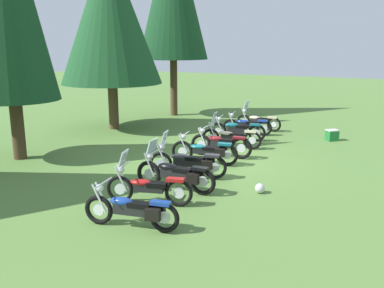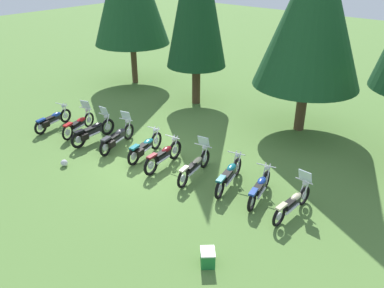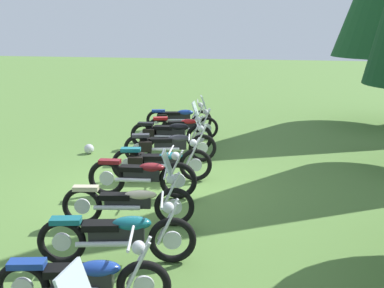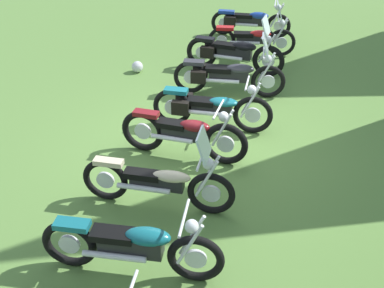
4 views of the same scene
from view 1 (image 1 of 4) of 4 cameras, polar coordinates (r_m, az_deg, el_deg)
The scene contains 14 objects.
ground_plane at distance 14.60m, azimuth 2.89°, elevation -2.22°, with size 80.00×80.00×0.00m, color #547A38.
motorcycle_0 at distance 9.31m, azimuth -8.01°, elevation -8.73°, with size 0.88×2.19×0.99m.
motorcycle_1 at distance 10.60m, azimuth -5.98°, elevation -5.74°, with size 0.89×2.15×1.36m.
motorcycle_2 at distance 11.49m, azimuth -2.21°, elevation -4.03°, with size 0.66×2.38×1.39m.
motorcycle_3 at distance 12.66m, azimuth -0.50°, elevation -2.38°, with size 0.95×2.34×1.37m.
motorcycle_4 at distance 14.03m, azimuth 1.85°, elevation -0.93°, with size 0.80×2.26×1.03m.
motorcycle_5 at distance 14.97m, azimuth 3.86°, elevation 0.01°, with size 0.68×2.26×1.04m.
motorcycle_6 at distance 16.29m, azimuth 5.19°, elevation 1.03°, with size 0.75×2.31×1.36m.
motorcycle_7 at distance 17.59m, azimuth 6.05°, elevation 1.97°, with size 0.81×2.30×1.01m.
motorcycle_8 at distance 18.73m, azimuth 7.41°, elevation 2.53°, with size 0.77×2.12×0.99m.
motorcycle_9 at distance 19.86m, azimuth 8.86°, elevation 3.14°, with size 0.61×2.17×1.35m.
pine_tree_2 at distance 20.05m, azimuth -11.05°, elevation 16.87°, with size 4.58×4.58×8.35m.
picnic_cooler at distance 18.45m, azimuth 18.33°, elevation 1.14°, with size 0.58×0.59×0.46m.
dropped_helmet at distance 11.57m, azimuth 9.12°, elevation -5.90°, with size 0.27×0.27×0.27m, color silver.
Camera 1 is at (-12.76, -5.94, 3.92)m, focal length 39.63 mm.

